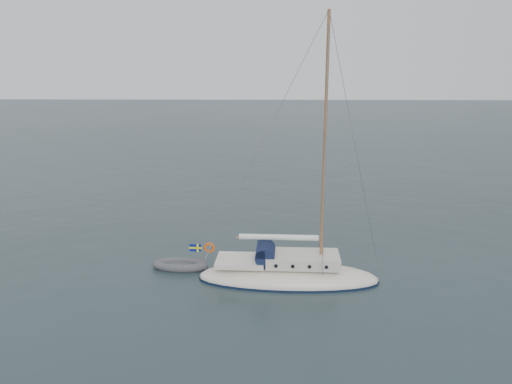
{
  "coord_description": "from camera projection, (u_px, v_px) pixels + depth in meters",
  "views": [
    {
      "loc": [
        -1.38,
        -25.37,
        10.3
      ],
      "look_at": [
        -2.1,
        0.0,
        4.04
      ],
      "focal_mm": 35.0,
      "sensor_mm": 36.0,
      "label": 1
    }
  ],
  "objects": [
    {
      "name": "ground",
      "position": [
        295.0,
        264.0,
        27.05
      ],
      "size": [
        300.0,
        300.0,
        0.0
      ],
      "primitive_type": "plane",
      "color": "black",
      "rests_on": "ground"
    },
    {
      "name": "sailboat",
      "position": [
        288.0,
        262.0,
        24.71
      ],
      "size": [
        9.45,
        2.83,
        13.46
      ],
      "rotation": [
        0.0,
        0.0,
        -0.03
      ],
      "color": "silver",
      "rests_on": "ground"
    },
    {
      "name": "dinghy",
      "position": [
        180.0,
        265.0,
        26.5
      ],
      "size": [
        3.05,
        1.38,
        0.44
      ],
      "rotation": [
        0.0,
        0.0,
        -0.09
      ],
      "color": "#515256",
      "rests_on": "ground"
    }
  ]
}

